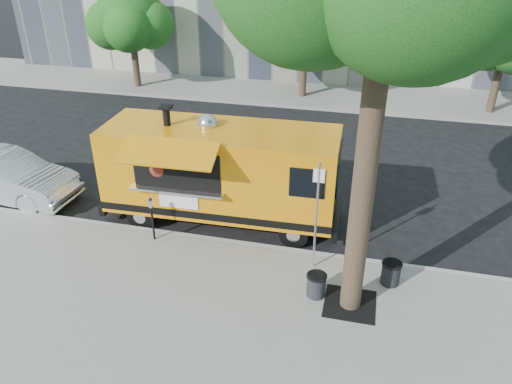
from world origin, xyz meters
TOP-DOWN VIEW (x-y plane):
  - ground at (0.00, 0.00)m, footprint 120.00×120.00m
  - sidewalk at (0.00, -4.00)m, footprint 60.00×6.00m
  - curb at (0.00, -0.93)m, footprint 60.00×0.14m
  - far_sidewalk at (0.00, 13.50)m, footprint 60.00×5.00m
  - tree_well at (2.60, -2.80)m, footprint 1.20×1.20m
  - far_tree_a at (-10.00, 12.30)m, footprint 3.42×3.42m
  - far_tree_b at (-1.00, 12.70)m, footprint 3.60×3.60m
  - far_tree_c at (8.00, 12.40)m, footprint 3.24×3.24m
  - sign_post at (1.55, -1.55)m, footprint 0.28×0.06m
  - parking_meter at (-3.00, -1.35)m, footprint 0.11×0.11m
  - food_truck at (-1.53, 0.34)m, footprint 7.13×3.42m
  - sedan at (-8.71, 0.00)m, footprint 4.83×1.99m
  - trash_bin_left at (3.50, -1.77)m, footprint 0.50×0.50m
  - trash_bin_right at (1.77, -2.66)m, footprint 0.49×0.49m

SIDE VIEW (x-z plane):
  - ground at x=0.00m, z-range 0.00..0.00m
  - sidewalk at x=0.00m, z-range 0.00..0.15m
  - curb at x=0.00m, z-range -0.01..0.15m
  - far_sidewalk at x=0.00m, z-range 0.00..0.15m
  - tree_well at x=2.60m, z-range 0.14..0.17m
  - trash_bin_right at x=1.77m, z-range 0.17..0.76m
  - trash_bin_left at x=3.50m, z-range 0.17..0.78m
  - sedan at x=-8.71m, z-range 0.00..1.56m
  - parking_meter at x=-3.00m, z-range 0.31..1.65m
  - food_truck at x=-1.53m, z-range -0.10..3.39m
  - sign_post at x=1.55m, z-range 0.35..3.35m
  - far_tree_c at x=8.00m, z-range 1.11..6.32m
  - far_tree_a at x=-10.00m, z-range 1.10..6.45m
  - far_tree_b at x=-1.00m, z-range 1.08..6.58m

